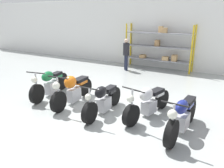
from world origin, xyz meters
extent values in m
plane|color=#9EA3A0|center=(0.00, 0.00, 0.00)|extent=(30.00, 30.00, 0.00)
cube|color=white|center=(0.00, 6.20, 1.80)|extent=(30.00, 0.08, 3.60)
cylinder|color=gold|center=(-2.16, 5.56, 1.14)|extent=(0.08, 0.08, 2.28)
cylinder|color=gold|center=(1.24, 5.56, 1.14)|extent=(0.08, 0.08, 2.28)
cylinder|color=gold|center=(-2.16, 6.11, 1.14)|extent=(0.08, 0.08, 2.28)
cylinder|color=gold|center=(1.24, 6.11, 1.14)|extent=(0.08, 0.08, 2.28)
cube|color=gray|center=(-0.46, 5.84, 0.49)|extent=(3.40, 0.55, 0.05)
cube|color=gray|center=(-0.46, 5.84, 1.17)|extent=(3.40, 0.55, 0.05)
cube|color=gray|center=(-0.46, 5.84, 1.84)|extent=(3.40, 0.55, 0.05)
cube|color=tan|center=(-1.27, 5.78, 0.60)|extent=(0.30, 0.32, 0.17)
cube|color=#A87F51|center=(-0.52, 5.83, 1.34)|extent=(0.24, 0.33, 0.30)
cube|color=tan|center=(0.43, 5.80, 0.66)|extent=(0.25, 0.32, 0.30)
cube|color=tan|center=(-0.38, 5.84, 2.02)|extent=(0.20, 0.22, 0.31)
cube|color=tan|center=(-0.14, 5.70, 1.99)|extent=(0.25, 0.29, 0.24)
cube|color=tan|center=(-0.02, 5.74, 0.61)|extent=(0.33, 0.28, 0.19)
cylinder|color=black|center=(-2.14, -0.66, 0.32)|extent=(0.26, 0.64, 0.63)
cylinder|color=black|center=(-2.45, 0.82, 0.32)|extent=(0.26, 0.64, 0.63)
cube|color=#ADADB2|center=(-2.30, 0.13, 0.28)|extent=(0.34, 0.55, 0.42)
ellipsoid|color=#196B38|center=(-2.27, -0.04, 0.73)|extent=(0.39, 0.60, 0.33)
cube|color=black|center=(-2.38, 0.48, 0.68)|extent=(0.32, 0.50, 0.10)
cube|color=#196B38|center=(-2.39, 0.56, 0.59)|extent=(0.26, 0.36, 0.12)
cylinder|color=#ADADB2|center=(-2.14, -0.64, 0.65)|extent=(0.06, 0.06, 0.68)
sphere|color=silver|center=(-2.13, -0.71, 0.80)|extent=(0.19, 0.19, 0.19)
cylinder|color=black|center=(-2.15, -0.61, 0.99)|extent=(0.68, 0.18, 0.04)
cylinder|color=black|center=(-1.07, -0.81, 0.31)|extent=(0.17, 0.64, 0.63)
cylinder|color=black|center=(-1.20, 0.64, 0.31)|extent=(0.17, 0.64, 0.63)
cube|color=#ADADB2|center=(-1.14, -0.03, 0.28)|extent=(0.25, 0.51, 0.41)
ellipsoid|color=orange|center=(-1.12, -0.20, 0.74)|extent=(0.36, 0.48, 0.38)
cube|color=black|center=(-1.17, 0.34, 0.69)|extent=(0.32, 0.62, 0.10)
cube|color=orange|center=(-1.17, 0.38, 0.60)|extent=(0.27, 0.44, 0.12)
cylinder|color=#ADADB2|center=(-1.08, -0.79, 0.67)|extent=(0.05, 0.05, 0.72)
sphere|color=silver|center=(-1.07, -0.86, 0.82)|extent=(0.22, 0.22, 0.22)
cylinder|color=black|center=(-1.08, -0.76, 1.04)|extent=(0.69, 0.09, 0.04)
cylinder|color=black|center=(0.10, -0.90, 0.29)|extent=(0.17, 0.59, 0.58)
cylinder|color=black|center=(0.04, 0.48, 0.29)|extent=(0.17, 0.59, 0.58)
cube|color=#ADADB2|center=(0.07, -0.16, 0.26)|extent=(0.28, 0.45, 0.37)
ellipsoid|color=black|center=(0.07, -0.33, 0.68)|extent=(0.29, 0.48, 0.32)
cube|color=black|center=(0.05, 0.17, 0.63)|extent=(0.24, 0.50, 0.10)
cube|color=black|center=(0.05, 0.23, 0.54)|extent=(0.21, 0.35, 0.12)
cylinder|color=#ADADB2|center=(0.10, -0.88, 0.61)|extent=(0.05, 0.05, 0.64)
sphere|color=silver|center=(0.10, -0.95, 0.74)|extent=(0.16, 0.16, 0.16)
cylinder|color=black|center=(0.10, -0.85, 0.94)|extent=(0.59, 0.06, 0.04)
cylinder|color=black|center=(1.09, -0.49, 0.29)|extent=(0.26, 0.59, 0.57)
cylinder|color=black|center=(1.39, 1.00, 0.29)|extent=(0.26, 0.59, 0.57)
cube|color=#ADADB2|center=(1.25, 0.30, 0.26)|extent=(0.35, 0.47, 0.35)
ellipsoid|color=silver|center=(1.22, 0.14, 0.68)|extent=(0.39, 0.51, 0.36)
cube|color=black|center=(1.32, 0.64, 0.63)|extent=(0.36, 0.57, 0.10)
cube|color=silver|center=(1.34, 0.74, 0.54)|extent=(0.29, 0.41, 0.12)
cylinder|color=#ADADB2|center=(1.09, -0.47, 0.62)|extent=(0.06, 0.06, 0.68)
sphere|color=silver|center=(1.08, -0.54, 0.75)|extent=(0.19, 0.19, 0.19)
cylinder|color=black|center=(1.10, -0.44, 0.96)|extent=(0.66, 0.17, 0.04)
cylinder|color=black|center=(2.22, -0.90, 0.31)|extent=(0.18, 0.64, 0.63)
cylinder|color=black|center=(2.31, 0.49, 0.31)|extent=(0.18, 0.64, 0.63)
cube|color=#ADADB2|center=(2.27, -0.16, 0.28)|extent=(0.28, 0.46, 0.37)
ellipsoid|color=navy|center=(2.26, -0.33, 0.72)|extent=(0.29, 0.54, 0.30)
cube|color=black|center=(2.30, 0.24, 0.67)|extent=(0.25, 0.59, 0.10)
cube|color=navy|center=(2.30, 0.25, 0.58)|extent=(0.21, 0.42, 0.12)
cylinder|color=#ADADB2|center=(2.22, -0.88, 0.64)|extent=(0.05, 0.05, 0.66)
sphere|color=silver|center=(2.22, -0.95, 0.78)|extent=(0.20, 0.20, 0.20)
cylinder|color=black|center=(2.23, -0.85, 0.97)|extent=(0.58, 0.07, 0.04)
cylinder|color=#1E2338|center=(-1.80, 4.81, 0.39)|extent=(0.13, 0.13, 0.77)
cylinder|color=#1E2338|center=(-1.68, 4.68, 0.39)|extent=(0.13, 0.13, 0.77)
cylinder|color=#232328|center=(-1.74, 4.74, 1.08)|extent=(0.45, 0.45, 0.61)
sphere|color=beige|center=(-1.74, 4.74, 1.49)|extent=(0.21, 0.21, 0.21)
camera|label=1|loc=(3.22, -5.04, 2.69)|focal=35.00mm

